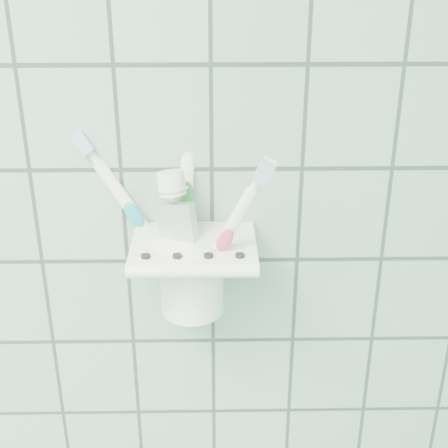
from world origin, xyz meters
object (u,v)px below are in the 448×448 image
toothbrush_blue (178,207)px  toothbrush_orange (184,221)px  toothbrush_pink (188,205)px  holder_bracket (194,249)px  toothpaste_tube (187,236)px  cup (192,270)px

toothbrush_blue → toothbrush_orange: toothbrush_blue is taller
toothbrush_pink → toothbrush_blue: 0.02m
holder_bracket → toothbrush_pink: bearing=105.1°
toothbrush_pink → toothpaste_tube: size_ratio=1.29×
toothbrush_blue → toothpaste_tube: size_ratio=1.43×
cup → toothbrush_pink: bearing=99.3°
holder_bracket → toothbrush_pink: toothbrush_pink is taller
toothbrush_blue → toothpaste_tube: toothbrush_blue is taller
toothbrush_orange → toothpaste_tube: size_ratio=1.23×
toothbrush_orange → toothbrush_blue: bearing=166.8°
cup → toothbrush_blue: bearing=-159.9°
toothpaste_tube → holder_bracket: bearing=82.9°
holder_bracket → toothbrush_blue: (-0.01, -0.00, 0.05)m
cup → toothbrush_pink: size_ratio=0.43×
holder_bracket → toothbrush_orange: (-0.01, -0.00, 0.03)m
toothbrush_blue → toothbrush_orange: (0.01, -0.00, -0.01)m
holder_bracket → toothpaste_tube: toothpaste_tube is taller
cup → toothbrush_orange: toothbrush_orange is taller
toothbrush_pink → toothbrush_orange: bearing=-110.0°
toothbrush_orange → toothpaste_tube: (0.00, -0.01, -0.01)m
toothbrush_pink → toothbrush_blue: toothbrush_blue is taller
cup → toothbrush_orange: bearing=-136.5°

